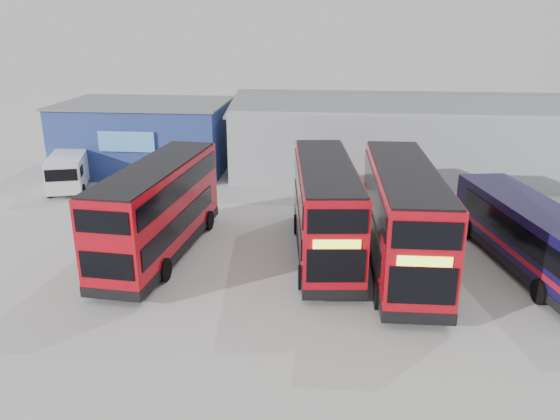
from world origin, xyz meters
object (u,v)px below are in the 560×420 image
at_px(maintenance_shed, 438,136).
at_px(single_decker_blue, 532,239).
at_px(office_block, 147,136).
at_px(panel_van, 69,170).
at_px(double_decker_left, 159,211).
at_px(double_decker_centre, 325,210).
at_px(double_decker_right, 402,220).

xyz_separation_m(maintenance_shed, single_decker_blue, (1.27, -17.75, -1.09)).
distance_m(office_block, panel_van, 6.83).
height_order(maintenance_shed, single_decker_blue, maintenance_shed).
xyz_separation_m(single_decker_blue, panel_van, (-26.86, 10.08, -0.18)).
bearing_deg(double_decker_left, panel_van, -42.06).
bearing_deg(double_decker_left, office_block, -64.64).
xyz_separation_m(double_decker_centre, panel_van, (-17.46, 9.27, -0.95)).
height_order(office_block, maintenance_shed, maintenance_shed).
bearing_deg(panel_van, double_decker_centre, -45.03).
distance_m(maintenance_shed, double_decker_centre, 18.79).
bearing_deg(double_decker_right, office_block, 135.69).
height_order(maintenance_shed, panel_van, maintenance_shed).
distance_m(single_decker_blue, panel_van, 28.69).
bearing_deg(maintenance_shed, single_decker_blue, -85.92).
height_order(office_block, double_decker_right, office_block).
bearing_deg(double_decker_centre, office_block, 126.85).
relative_size(double_decker_centre, double_decker_right, 0.97).
bearing_deg(single_decker_blue, double_decker_left, -11.03).
distance_m(double_decker_left, double_decker_right, 11.40).
xyz_separation_m(maintenance_shed, double_decker_centre, (-8.13, -16.94, -0.33)).
xyz_separation_m(double_decker_right, panel_van, (-20.96, 10.53, -1.05)).
bearing_deg(maintenance_shed, double_decker_left, -131.93).
distance_m(double_decker_right, single_decker_blue, 5.98).
distance_m(double_decker_left, panel_van, 13.99).
relative_size(double_decker_left, double_decker_right, 0.95).
relative_size(office_block, double_decker_left, 1.13).
distance_m(double_decker_centre, panel_van, 19.79).
height_order(maintenance_shed, double_decker_centre, maintenance_shed).
xyz_separation_m(office_block, double_decker_left, (5.98, -15.83, -0.33)).
relative_size(single_decker_blue, panel_van, 1.97).
relative_size(double_decker_centre, single_decker_blue, 0.96).
bearing_deg(panel_van, double_decker_right, -43.75).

